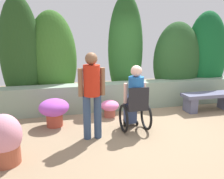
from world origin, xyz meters
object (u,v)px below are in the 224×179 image
stone_bench (209,99)px  person_in_wheelchair (135,100)px  flower_pot_terracotta_by_wall (4,140)px  flower_pot_red_accent (110,107)px  person_standing_companion (92,90)px  flower_pot_purple_near (54,110)px

stone_bench → person_in_wheelchair: 2.40m
stone_bench → person_in_wheelchair: bearing=-158.5°
person_in_wheelchair → flower_pot_terracotta_by_wall: 2.44m
person_in_wheelchair → flower_pot_red_accent: size_ratio=3.11×
stone_bench → flower_pot_terracotta_by_wall: 4.80m
person_in_wheelchair → flower_pot_terracotta_by_wall: (-2.31, -0.75, -0.24)m
flower_pot_terracotta_by_wall → person_standing_companion: bearing=22.1°
person_in_wheelchair → flower_pot_purple_near: size_ratio=2.12×
person_standing_companion → flower_pot_terracotta_by_wall: 1.62m
stone_bench → flower_pot_purple_near: 3.82m
stone_bench → flower_pot_terracotta_by_wall: (-4.56, -1.50, 0.09)m
flower_pot_purple_near → flower_pot_red_accent: 1.31m
flower_pot_purple_near → flower_pot_terracotta_by_wall: bearing=-118.4°
stone_bench → flower_pot_purple_near: bearing=-174.8°
stone_bench → flower_pot_terracotta_by_wall: bearing=-158.7°
person_in_wheelchair → person_standing_companion: 0.95m
flower_pot_terracotta_by_wall → flower_pot_red_accent: size_ratio=1.82×
flower_pot_red_accent → flower_pot_purple_near: bearing=-167.3°
person_in_wheelchair → flower_pot_red_accent: person_in_wheelchair is taller
flower_pot_terracotta_by_wall → flower_pot_red_accent: 2.61m
person_standing_companion → flower_pot_terracotta_by_wall: bearing=-174.3°
person_standing_companion → flower_pot_purple_near: (-0.68, 0.79, -0.56)m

